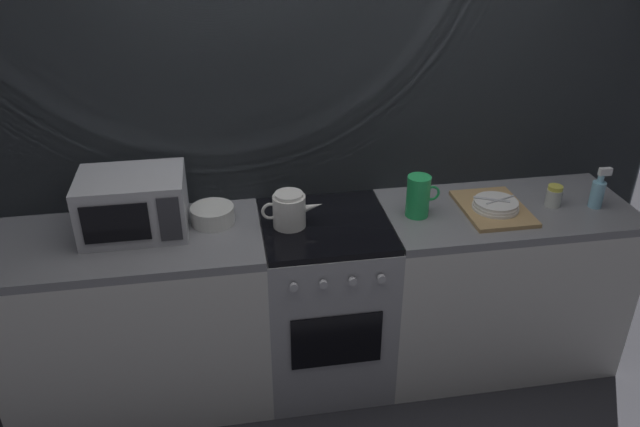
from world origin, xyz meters
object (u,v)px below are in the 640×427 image
(stove_unit, at_px, (325,301))
(spice_jar, at_px, (554,196))
(dish_pile, at_px, (494,207))
(kettle, at_px, (290,210))
(spray_bottle, at_px, (598,192))
(microwave, at_px, (133,204))
(pitcher, at_px, (419,197))
(mixing_bowl, at_px, (213,215))

(stove_unit, relative_size, spice_jar, 8.57)
(stove_unit, height_order, dish_pile, dish_pile)
(kettle, bearing_deg, spray_bottle, -2.17)
(microwave, bearing_deg, pitcher, -3.37)
(microwave, relative_size, spice_jar, 4.38)
(kettle, distance_m, dish_pile, 0.98)
(spice_jar, distance_m, spray_bottle, 0.20)
(mixing_bowl, xyz_separation_m, dish_pile, (1.33, -0.11, -0.02))
(stove_unit, height_order, mixing_bowl, mixing_bowl)
(kettle, distance_m, spice_jar, 1.29)
(dish_pile, xyz_separation_m, spice_jar, (0.31, 0.01, 0.03))
(kettle, height_order, dish_pile, kettle)
(pitcher, height_order, spray_bottle, spray_bottle)
(dish_pile, bearing_deg, kettle, 178.81)
(stove_unit, height_order, kettle, kettle)
(kettle, relative_size, spray_bottle, 1.40)
(stove_unit, relative_size, dish_pile, 2.25)
(kettle, height_order, spice_jar, kettle)
(pitcher, height_order, spice_jar, pitcher)
(stove_unit, height_order, spray_bottle, spray_bottle)
(stove_unit, distance_m, spice_jar, 1.23)
(mixing_bowl, distance_m, spray_bottle, 1.84)
(dish_pile, bearing_deg, spray_bottle, -4.08)
(stove_unit, xyz_separation_m, dish_pile, (0.81, -0.02, 0.47))
(mixing_bowl, height_order, spray_bottle, spray_bottle)
(spray_bottle, bearing_deg, spice_jar, 166.98)
(pitcher, bearing_deg, dish_pile, -3.06)
(microwave, height_order, dish_pile, microwave)
(microwave, distance_m, dish_pile, 1.67)
(microwave, bearing_deg, spice_jar, -2.51)
(dish_pile, distance_m, spray_bottle, 0.51)
(pitcher, xyz_separation_m, spray_bottle, (0.88, -0.06, -0.02))
(mixing_bowl, relative_size, pitcher, 1.00)
(stove_unit, bearing_deg, kettle, -179.11)
(pitcher, distance_m, spice_jar, 0.68)
(stove_unit, relative_size, mixing_bowl, 4.50)
(kettle, relative_size, pitcher, 1.42)
(dish_pile, bearing_deg, pitcher, 176.94)
(spice_jar, height_order, spray_bottle, spray_bottle)
(microwave, distance_m, pitcher, 1.30)
(spice_jar, bearing_deg, stove_unit, 179.32)
(microwave, height_order, spice_jar, microwave)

